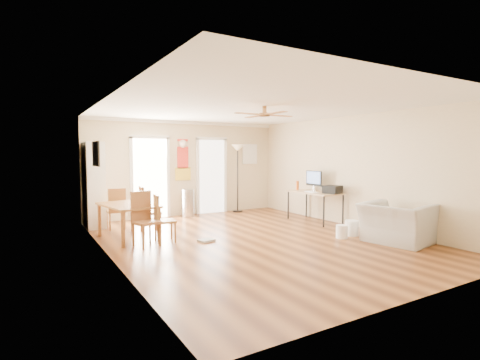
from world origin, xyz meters
TOP-DOWN VIEW (x-y plane):
  - floor at (0.00, 0.00)m, footprint 7.00×7.00m
  - ceiling at (0.00, 0.00)m, footprint 5.50×7.00m
  - wall_back at (0.00, 3.50)m, footprint 5.50×0.04m
  - wall_front at (0.00, -3.50)m, footprint 5.50×0.04m
  - wall_left at (-2.75, 0.00)m, footprint 0.04×7.00m
  - wall_right at (2.75, 0.00)m, footprint 0.04×7.00m
  - crown_molding at (0.00, 0.00)m, footprint 5.50×7.00m
  - kitchen_doorway at (-1.05, 3.48)m, footprint 0.90×0.10m
  - bathroom_doorway at (0.75, 3.48)m, footprint 0.80×0.10m
  - wall_decal at (-0.13, 3.48)m, footprint 0.46×0.03m
  - ac_grille at (2.05, 3.47)m, footprint 0.50×0.04m
  - framed_poster at (-2.73, 1.40)m, footprint 0.04×0.66m
  - ceiling_fan at (0.00, -0.30)m, footprint 1.24×1.24m
  - bookshelf at (-2.53, 3.00)m, footprint 0.60×0.96m
  - dining_table at (-2.15, 1.37)m, footprint 1.03×1.50m
  - dining_chair_right_a at (-1.60, 1.68)m, footprint 0.45×0.45m
  - dining_chair_right_b at (-1.60, 0.74)m, footprint 0.41×0.41m
  - dining_chair_near at (-2.01, 0.58)m, footprint 0.50×0.50m
  - dining_chair_far at (-2.16, 2.49)m, footprint 0.38×0.38m
  - trash_can at (-0.09, 3.23)m, footprint 0.35×0.35m
  - torchiere_lamp at (1.48, 3.24)m, footprint 0.39×0.39m
  - computer_desk at (2.35, 0.89)m, footprint 0.70×1.40m
  - imac at (2.47, 1.06)m, footprint 0.22×0.56m
  - keyboard at (2.20, 0.84)m, footprint 0.24×0.47m
  - printer at (2.45, 0.38)m, footprint 0.39×0.43m
  - orange_bottle at (2.30, 1.50)m, footprint 0.09×0.09m
  - wastebasket_a at (1.92, -0.73)m, footprint 0.34×0.34m
  - wastebasket_b at (1.56, -0.80)m, footprint 0.29×0.29m
  - floor_cloth at (-0.91, 0.35)m, footprint 0.33×0.29m
  - armchair at (2.15, -1.61)m, footprint 1.22×1.34m

SIDE VIEW (x-z plane):
  - floor at x=0.00m, z-range 0.00..0.00m
  - floor_cloth at x=-0.91m, z-range 0.00..0.04m
  - wastebasket_b at x=1.56m, z-range 0.00..0.27m
  - wastebasket_a at x=1.92m, z-range 0.00..0.32m
  - dining_table at x=-2.15m, z-range 0.00..0.70m
  - trash_can at x=-0.09m, z-range 0.00..0.74m
  - computer_desk at x=2.35m, z-range 0.00..0.75m
  - armchair at x=2.15m, z-range 0.00..0.76m
  - dining_chair_right_b at x=-1.60m, z-range 0.00..0.91m
  - dining_chair_far at x=-2.16m, z-range 0.00..0.93m
  - dining_chair_right_a at x=-1.60m, z-range 0.00..0.99m
  - dining_chair_near at x=-2.01m, z-range 0.00..1.00m
  - keyboard at x=2.20m, z-range 0.75..0.77m
  - printer at x=2.45m, z-range 0.75..0.95m
  - orange_bottle at x=2.30m, z-range 0.75..0.99m
  - torchiere_lamp at x=1.48m, z-range 0.00..1.97m
  - bookshelf at x=-2.53m, z-range 0.00..1.97m
  - imac at x=2.47m, z-range 0.75..1.27m
  - kitchen_doorway at x=-1.05m, z-range 0.00..2.10m
  - bathroom_doorway at x=0.75m, z-range 0.00..2.10m
  - wall_back at x=0.00m, z-range 0.00..2.60m
  - wall_front at x=0.00m, z-range 0.00..2.60m
  - wall_left at x=-2.75m, z-range 0.00..2.60m
  - wall_right at x=2.75m, z-range 0.00..2.60m
  - wall_decal at x=-0.13m, z-range 1.00..2.10m
  - ac_grille at x=2.05m, z-range 1.40..2.00m
  - framed_poster at x=-2.73m, z-range 1.46..1.94m
  - ceiling_fan at x=0.00m, z-range 2.33..2.53m
  - crown_molding at x=0.00m, z-range 2.52..2.60m
  - ceiling at x=0.00m, z-range 2.60..2.60m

